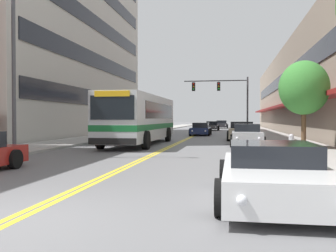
{
  "coord_description": "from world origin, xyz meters",
  "views": [
    {
      "loc": [
        3.51,
        -5.66,
        1.65
      ],
      "look_at": [
        -0.89,
        20.35,
        1.12
      ],
      "focal_mm": 40.0,
      "sensor_mm": 36.0,
      "label": 1
    }
  ],
  "objects": [
    {
      "name": "fire_hydrant",
      "position": [
        5.95,
        10.26,
        0.57
      ],
      "size": [
        0.3,
        0.22,
        0.89
      ],
      "color": "#B7B7BC",
      "rests_on": "sidewalk_right"
    },
    {
      "name": "car_navy_moving_second",
      "position": [
        0.57,
        31.03,
        0.58
      ],
      "size": [
        1.99,
        4.65,
        1.24
      ],
      "color": "#19234C",
      "rests_on": "ground_plane"
    },
    {
      "name": "ground_plane",
      "position": [
        0.0,
        37.0,
        0.0
      ],
      "size": [
        240.0,
        240.0,
        0.0
      ],
      "primitive_type": "plane",
      "color": "slate"
    },
    {
      "name": "traffic_signal_mast",
      "position": [
        2.82,
        34.34,
        4.31
      ],
      "size": [
        6.76,
        0.38,
        6.0
      ],
      "color": "#47474C",
      "rests_on": "ground_plane"
    },
    {
      "name": "car_dark_grey_moving_lead",
      "position": [
        0.89,
        46.7,
        0.59
      ],
      "size": [
        1.97,
        4.38,
        1.26
      ],
      "color": "#38383D",
      "rests_on": "ground_plane"
    },
    {
      "name": "car_silver_parked_right_mid",
      "position": [
        4.44,
        17.28,
        0.62
      ],
      "size": [
        1.97,
        4.24,
        1.32
      ],
      "color": "#B7B7BC",
      "rests_on": "ground_plane"
    },
    {
      "name": "car_charcoal_moving_third",
      "position": [
        1.92,
        58.08,
        0.62
      ],
      "size": [
        2.18,
        4.47,
        1.32
      ],
      "color": "#232328",
      "rests_on": "ground_plane"
    },
    {
      "name": "car_white_parked_right_foreground",
      "position": [
        4.34,
        2.13,
        0.55
      ],
      "size": [
        2.2,
        4.86,
        1.14
      ],
      "color": "white",
      "rests_on": "ground_plane"
    },
    {
      "name": "sidewalk_right",
      "position": [
        7.22,
        37.0,
        0.07
      ],
      "size": [
        3.44,
        106.0,
        0.13
      ],
      "color": "#9E9B96",
      "rests_on": "ground_plane"
    },
    {
      "name": "street_tree_right_mid",
      "position": [
        7.2,
        14.53,
        3.22
      ],
      "size": [
        2.54,
        2.54,
        4.5
      ],
      "color": "brown",
      "rests_on": "sidewalk_right"
    },
    {
      "name": "sidewalk_left",
      "position": [
        -7.22,
        37.0,
        0.07
      ],
      "size": [
        3.44,
        106.0,
        0.13
      ],
      "color": "#9E9B96",
      "rests_on": "ground_plane"
    },
    {
      "name": "city_bus",
      "position": [
        -2.2,
        17.61,
        1.72
      ],
      "size": [
        2.83,
        11.46,
        3.04
      ],
      "color": "silver",
      "rests_on": "ground_plane"
    },
    {
      "name": "car_slate_blue_parked_right_far",
      "position": [
        4.42,
        33.82,
        0.63
      ],
      "size": [
        2.1,
        4.18,
        1.33
      ],
      "color": "#475675",
      "rests_on": "ground_plane"
    },
    {
      "name": "centre_line",
      "position": [
        0.0,
        37.0,
        0.0
      ],
      "size": [
        0.34,
        106.0,
        0.01
      ],
      "color": "yellow",
      "rests_on": "ground_plane"
    },
    {
      "name": "car_champagne_parked_right_end",
      "position": [
        4.29,
        23.29,
        0.66
      ],
      "size": [
        2.17,
        4.44,
        1.4
      ],
      "color": "beige",
      "rests_on": "ground_plane"
    },
    {
      "name": "street_lamp_left_near",
      "position": [
        -5.03,
        8.45,
        5.29
      ],
      "size": [
        2.21,
        0.28,
        9.06
      ],
      "color": "#47474C",
      "rests_on": "ground_plane"
    },
    {
      "name": "storefront_row_right",
      "position": [
        13.17,
        37.0,
        4.82
      ],
      "size": [
        9.1,
        68.0,
        9.66
      ],
      "color": "gray",
      "rests_on": "ground_plane"
    }
  ]
}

